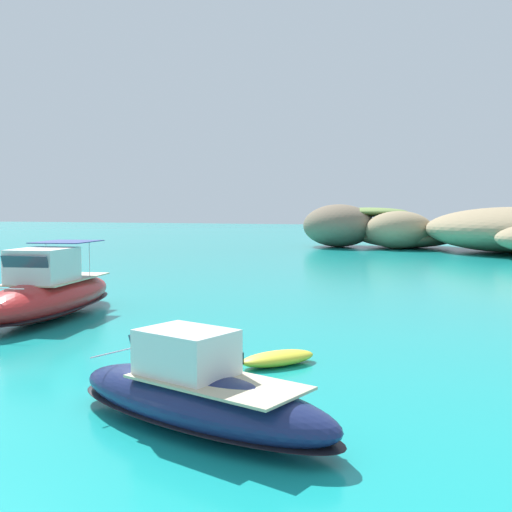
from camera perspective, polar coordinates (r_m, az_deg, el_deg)
islet_small at (r=82.46m, az=10.99°, el=2.57°), size 23.89×18.46×5.75m
motorboat_navy at (r=13.99m, az=-5.53°, el=-12.93°), size 7.72×3.88×2.19m
motorboat_red at (r=29.24m, az=-18.89°, el=-3.40°), size 5.93×11.32×3.39m
dinghy_tender at (r=19.36m, az=2.05°, el=-9.59°), size 2.41×2.75×0.58m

